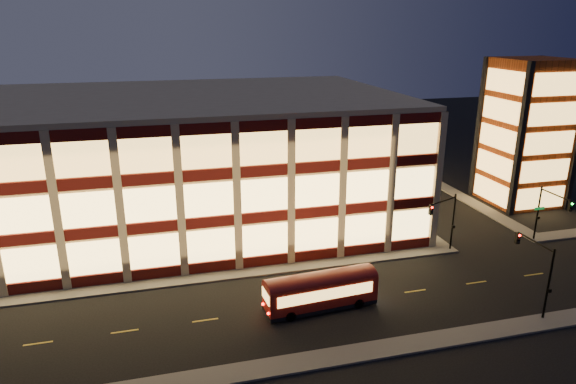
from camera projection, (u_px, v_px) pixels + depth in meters
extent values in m
plane|color=black|center=(221.00, 281.00, 45.84)|extent=(200.00, 200.00, 0.00)
cube|color=#514F4C|center=(186.00, 280.00, 46.01)|extent=(54.00, 2.00, 0.15)
cube|color=#514F4C|center=(379.00, 199.00, 66.97)|extent=(2.00, 30.00, 0.15)
cube|color=#514F4C|center=(454.00, 193.00, 69.61)|extent=(2.00, 30.00, 0.15)
cube|color=#514F4C|center=(247.00, 372.00, 33.88)|extent=(100.00, 2.00, 0.15)
cube|color=tan|center=(172.00, 161.00, 58.54)|extent=(50.00, 30.00, 14.00)
cube|color=tan|center=(168.00, 97.00, 56.26)|extent=(50.40, 30.40, 0.50)
cube|color=#470C0A|center=(185.00, 269.00, 46.64)|extent=(50.10, 0.25, 1.00)
cube|color=#EBBD62|center=(183.00, 248.00, 46.00)|extent=(49.00, 0.20, 3.00)
cube|color=#470C0A|center=(373.00, 196.00, 66.57)|extent=(0.25, 30.10, 1.00)
cube|color=#EBBD62|center=(374.00, 180.00, 65.91)|extent=(0.20, 29.00, 3.00)
cube|color=#470C0A|center=(182.00, 225.00, 45.26)|extent=(50.10, 0.25, 1.00)
cube|color=#EBBD62|center=(180.00, 202.00, 44.62)|extent=(49.00, 0.20, 3.00)
cube|color=#470C0A|center=(375.00, 163.00, 65.19)|extent=(0.25, 30.10, 1.00)
cube|color=#EBBD62|center=(376.00, 147.00, 64.53)|extent=(0.20, 29.00, 3.00)
cube|color=#470C0A|center=(178.00, 177.00, 43.88)|extent=(50.10, 0.25, 1.00)
cube|color=#EBBD62|center=(177.00, 153.00, 43.24)|extent=(49.00, 0.20, 3.00)
cube|color=#470C0A|center=(377.00, 129.00, 63.81)|extent=(0.25, 30.10, 1.00)
cube|color=#EBBD62|center=(378.00, 112.00, 63.15)|extent=(0.20, 29.00, 3.00)
cube|color=#8C3814|center=(526.00, 133.00, 63.67)|extent=(8.00, 8.00, 18.00)
cube|color=black|center=(520.00, 141.00, 59.03)|extent=(0.60, 0.60, 18.00)
cube|color=black|center=(479.00, 128.00, 66.38)|extent=(0.60, 0.60, 18.00)
cube|color=black|center=(531.00, 125.00, 68.30)|extent=(0.60, 0.60, 18.00)
cube|color=#F2B354|center=(540.00, 198.00, 62.18)|extent=(6.60, 0.16, 2.60)
cube|color=#F2B354|center=(490.00, 190.00, 64.94)|extent=(0.16, 6.60, 2.60)
cube|color=#F2B354|center=(545.00, 171.00, 61.11)|extent=(6.60, 0.16, 2.60)
cube|color=#F2B354|center=(494.00, 164.00, 63.88)|extent=(0.16, 6.60, 2.60)
cube|color=#F2B354|center=(549.00, 143.00, 60.04)|extent=(6.60, 0.16, 2.60)
cube|color=#F2B354|center=(497.00, 138.00, 62.81)|extent=(0.16, 6.60, 2.60)
cube|color=#F2B354|center=(554.00, 114.00, 58.98)|extent=(6.60, 0.16, 2.60)
cube|color=#F2B354|center=(501.00, 110.00, 61.74)|extent=(0.16, 6.60, 2.60)
cube|color=#F2B354|center=(559.00, 84.00, 57.91)|extent=(6.60, 0.16, 2.60)
cube|color=#F2B354|center=(505.00, 81.00, 60.68)|extent=(0.16, 6.60, 2.60)
cylinder|color=black|center=(453.00, 222.00, 51.29)|extent=(0.18, 0.18, 6.00)
cylinder|color=black|center=(444.00, 201.00, 49.33)|extent=(3.56, 1.63, 0.14)
cube|color=black|center=(431.00, 210.00, 48.38)|extent=(0.32, 0.32, 0.95)
sphere|color=#FF0C05|center=(432.00, 208.00, 48.12)|extent=(0.20, 0.20, 0.20)
cube|color=black|center=(453.00, 227.00, 51.23)|extent=(0.25, 0.18, 0.28)
cylinder|color=black|center=(538.00, 213.00, 53.70)|extent=(0.18, 0.18, 6.00)
cylinder|color=black|center=(556.00, 195.00, 51.01)|extent=(0.14, 4.00, 0.14)
cube|color=black|center=(570.00, 206.00, 49.33)|extent=(0.32, 0.32, 0.95)
sphere|color=#0CFF26|center=(572.00, 204.00, 49.07)|extent=(0.20, 0.20, 0.20)
cube|color=black|center=(538.00, 218.00, 53.64)|extent=(0.25, 0.18, 0.28)
cube|color=#0C7226|center=(539.00, 209.00, 53.37)|extent=(1.20, 0.06, 0.28)
cylinder|color=black|center=(548.00, 285.00, 39.07)|extent=(0.18, 0.18, 6.00)
cylinder|color=black|center=(536.00, 242.00, 40.06)|extent=(0.14, 4.00, 0.14)
cube|color=black|center=(518.00, 238.00, 42.06)|extent=(0.32, 0.32, 0.95)
sphere|color=#FF0C05|center=(520.00, 235.00, 41.80)|extent=(0.20, 0.20, 0.20)
cube|color=black|center=(549.00, 291.00, 39.02)|extent=(0.25, 0.18, 0.28)
cube|color=maroon|center=(321.00, 291.00, 41.11)|extent=(9.28, 2.98, 2.10)
cube|color=black|center=(320.00, 304.00, 41.49)|extent=(9.28, 2.98, 0.32)
cylinder|color=black|center=(290.00, 316.00, 39.66)|extent=(0.84, 0.34, 0.82)
cylinder|color=black|center=(282.00, 303.00, 41.46)|extent=(0.84, 0.34, 0.82)
cylinder|color=black|center=(358.00, 303.00, 41.47)|extent=(0.84, 0.34, 0.82)
cylinder|color=black|center=(348.00, 292.00, 43.28)|extent=(0.84, 0.34, 0.82)
cube|color=#F2B354|center=(326.00, 295.00, 39.97)|extent=(8.02, 0.68, 0.91)
cube|color=#F2B354|center=(315.00, 281.00, 42.07)|extent=(8.02, 0.68, 0.91)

